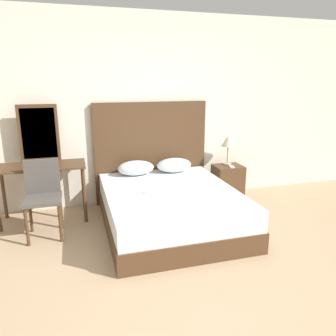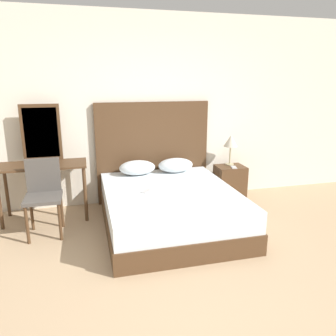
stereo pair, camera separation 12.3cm
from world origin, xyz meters
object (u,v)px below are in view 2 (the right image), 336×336
at_px(nightstand, 230,183).
at_px(vanity_desk, 43,173).
at_px(bed, 170,208).
at_px(phone_on_nightstand, 234,167).
at_px(table_lamp, 231,142).
at_px(chair, 44,191).
at_px(phone_on_bed, 146,191).

distance_m(nightstand, vanity_desk, 2.69).
height_order(bed, nightstand, nightstand).
xyz_separation_m(nightstand, phone_on_nightstand, (0.01, -0.09, 0.27)).
distance_m(table_lamp, phone_on_nightstand, 0.39).
bearing_deg(phone_on_nightstand, vanity_desk, 179.82).
relative_size(vanity_desk, chair, 1.23).
bearing_deg(chair, vanity_desk, 95.04).
distance_m(bed, phone_on_nightstand, 1.34).
distance_m(phone_on_bed, vanity_desk, 1.38).
distance_m(bed, table_lamp, 1.54).
distance_m(vanity_desk, chair, 0.44).
bearing_deg(nightstand, vanity_desk, -178.29).
bearing_deg(phone_on_nightstand, bed, -151.21).
height_order(phone_on_bed, table_lamp, table_lamp).
bearing_deg(bed, chair, 171.83).
height_order(vanity_desk, chair, chair).
distance_m(bed, phone_on_bed, 0.39).
relative_size(nightstand, table_lamp, 1.13).
distance_m(bed, nightstand, 1.35).
distance_m(bed, vanity_desk, 1.69).
bearing_deg(table_lamp, phone_on_nightstand, -91.40).
xyz_separation_m(bed, table_lamp, (1.16, 0.79, 0.64)).
bearing_deg(phone_on_bed, nightstand, 26.43).
bearing_deg(nightstand, chair, -169.03).
bearing_deg(vanity_desk, nightstand, 1.71).
relative_size(phone_on_bed, vanity_desk, 0.14).
height_order(bed, vanity_desk, vanity_desk).
xyz_separation_m(vanity_desk, chair, (0.04, -0.43, -0.10)).
xyz_separation_m(nightstand, table_lamp, (0.02, 0.07, 0.62)).
bearing_deg(table_lamp, vanity_desk, -176.79).
relative_size(nightstand, vanity_desk, 0.48).
relative_size(nightstand, phone_on_nightstand, 3.20).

